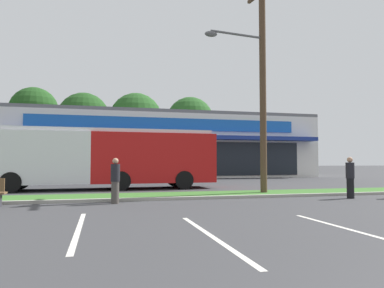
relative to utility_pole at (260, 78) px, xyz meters
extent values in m
cube|color=#386B28|center=(-2.99, 0.12, -5.28)|extent=(56.00, 2.20, 0.12)
cube|color=#99968C|center=(-2.99, -1.10, -5.28)|extent=(56.00, 0.24, 0.12)
cube|color=silver|center=(-7.46, -6.53, -5.33)|extent=(0.12, 4.80, 0.01)
cube|color=silver|center=(-4.83, -7.99, -5.33)|extent=(0.12, 4.80, 0.01)
cube|color=silver|center=(-1.67, -8.31, -5.33)|extent=(0.12, 4.80, 0.01)
cube|color=silver|center=(-1.17, 21.25, -2.39)|extent=(29.80, 10.07, 5.89)
cube|color=black|center=(-1.17, 16.18, -3.57)|extent=(25.03, 0.08, 3.06)
cube|color=navy|center=(-1.17, 15.52, -1.69)|extent=(28.01, 1.40, 0.35)
cube|color=#1959AD|center=(-1.17, 16.14, -0.51)|extent=(23.84, 0.16, 1.06)
cube|color=slate|center=(-1.17, 21.25, 0.70)|extent=(29.80, 10.07, 0.30)
cylinder|color=#473323|center=(-14.83, 30.98, -2.61)|extent=(0.44, 0.44, 5.46)
sphere|color=#1E4719|center=(-14.83, 30.98, 2.24)|extent=(5.63, 5.63, 5.63)
cylinder|color=#473323|center=(-9.01, 28.54, -3.20)|extent=(0.44, 0.44, 4.28)
sphere|color=#1E4719|center=(-9.01, 28.54, 1.20)|extent=(6.02, 6.02, 6.02)
cylinder|color=#473323|center=(-2.82, 30.04, -3.14)|extent=(0.44, 0.44, 4.40)
sphere|color=#23511E|center=(-2.82, 30.04, 1.50)|extent=(6.49, 6.49, 6.49)
cylinder|color=#473323|center=(3.74, 28.32, -3.12)|extent=(0.44, 0.44, 4.44)
sphere|color=#23511E|center=(3.74, 28.32, 1.30)|extent=(5.86, 5.86, 5.86)
cylinder|color=#4C3826|center=(0.14, 0.02, -0.35)|extent=(0.30, 0.30, 9.98)
cylinder|color=#59595B|center=(-1.15, -0.14, 1.85)|extent=(2.59, 0.42, 0.10)
ellipsoid|color=#59595B|center=(-2.44, -0.31, 1.70)|extent=(0.56, 0.32, 0.24)
cube|color=#B71414|center=(-4.16, 5.27, -3.64)|extent=(6.79, 2.67, 2.70)
cube|color=silver|center=(-10.29, 5.16, -3.64)|extent=(5.56, 2.65, 2.70)
cube|color=silver|center=(-6.92, 5.22, -2.19)|extent=(11.81, 2.51, 0.20)
cube|color=black|center=(-6.94, 6.53, -3.15)|extent=(11.28, 0.27, 1.19)
cylinder|color=black|center=(-11.19, 3.97, -4.84)|extent=(1.01, 0.32, 1.00)
cylinder|color=black|center=(-11.23, 6.31, -4.84)|extent=(1.01, 0.32, 1.00)
cylinder|color=black|center=(-5.98, 4.06, -4.84)|extent=(1.01, 0.32, 1.00)
cylinder|color=black|center=(-6.02, 6.41, -4.84)|extent=(1.01, 0.32, 1.00)
cylinder|color=black|center=(-2.61, 4.13, -4.84)|extent=(1.01, 0.32, 1.00)
cylinder|color=black|center=(-2.65, 6.47, -4.84)|extent=(1.01, 0.32, 1.00)
cube|color=navy|center=(-10.33, 11.08, -4.64)|extent=(4.27, 1.84, 0.76)
cube|color=black|center=(-10.12, 11.08, -4.05)|extent=(1.92, 1.62, 0.42)
cylinder|color=black|center=(-11.66, 10.20, -5.02)|extent=(0.64, 0.22, 0.64)
cylinder|color=black|center=(-11.66, 11.95, -5.02)|extent=(0.64, 0.22, 0.64)
cylinder|color=black|center=(-9.01, 10.20, -5.02)|extent=(0.64, 0.22, 0.64)
cylinder|color=black|center=(-9.01, 11.95, -5.02)|extent=(0.64, 0.22, 0.64)
cylinder|color=black|center=(2.89, -2.28, -4.93)|extent=(0.29, 0.29, 0.82)
cylinder|color=black|center=(2.89, -2.28, -4.20)|extent=(0.34, 0.34, 0.65)
sphere|color=tan|center=(2.89, -2.28, -3.76)|extent=(0.22, 0.22, 0.22)
cylinder|color=#47423D|center=(-6.50, -1.78, -4.94)|extent=(0.28, 0.28, 0.79)
cylinder|color=black|center=(-6.50, -1.78, -4.24)|extent=(0.33, 0.33, 0.62)
sphere|color=tan|center=(-6.50, -1.78, -3.82)|extent=(0.22, 0.22, 0.22)
camera|label=1|loc=(-7.00, -14.96, -3.85)|focal=33.62mm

